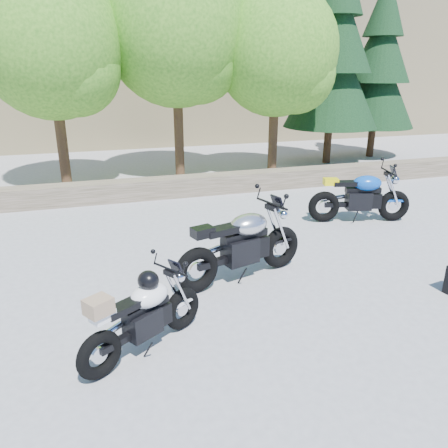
{
  "coord_description": "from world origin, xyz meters",
  "views": [
    {
      "loc": [
        -1.77,
        -5.44,
        3.15
      ],
      "look_at": [
        0.2,
        1.0,
        0.75
      ],
      "focal_mm": 35.0,
      "sensor_mm": 36.0,
      "label": 1
    }
  ],
  "objects": [
    {
      "name": "ground",
      "position": [
        0.0,
        0.0,
        0.0
      ],
      "size": [
        90.0,
        90.0,
        0.0
      ],
      "primitive_type": "plane",
      "color": "gray",
      "rests_on": "ground"
    },
    {
      "name": "stone_wall",
      "position": [
        0.0,
        5.5,
        0.25
      ],
      "size": [
        22.0,
        0.55,
        0.5
      ],
      "primitive_type": "cube",
      "color": "brown",
      "rests_on": "ground"
    },
    {
      "name": "hillside",
      "position": [
        3.0,
        28.0,
        7.5
      ],
      "size": [
        80.0,
        30.0,
        15.0
      ],
      "primitive_type": "cube",
      "color": "olive",
      "rests_on": "ground"
    },
    {
      "name": "tree_decid_left",
      "position": [
        -2.39,
        7.14,
        3.63
      ],
      "size": [
        3.67,
        3.67,
        5.62
      ],
      "color": "#382314",
      "rests_on": "ground"
    },
    {
      "name": "tree_decid_mid",
      "position": [
        0.91,
        7.54,
        4.04
      ],
      "size": [
        4.08,
        4.08,
        6.24
      ],
      "color": "#382314",
      "rests_on": "ground"
    },
    {
      "name": "tree_decid_right",
      "position": [
        3.71,
        6.94,
        3.5
      ],
      "size": [
        3.54,
        3.54,
        5.41
      ],
      "color": "#382314",
      "rests_on": "ground"
    },
    {
      "name": "conifer_near",
      "position": [
        6.2,
        8.2,
        3.68
      ],
      "size": [
        3.17,
        3.17,
        7.06
      ],
      "color": "#382314",
      "rests_on": "ground"
    },
    {
      "name": "conifer_far",
      "position": [
        8.4,
        8.8,
        3.27
      ],
      "size": [
        2.82,
        2.82,
        6.27
      ],
      "color": "#382314",
      "rests_on": "ground"
    },
    {
      "name": "silver_bike",
      "position": [
        0.33,
        0.47,
        0.57
      ],
      "size": [
        2.27,
        0.93,
        1.16
      ],
      "rotation": [
        0.0,
        0.0,
        0.28
      ],
      "color": "black",
      "rests_on": "ground"
    },
    {
      "name": "white_bike",
      "position": [
        -1.38,
        -0.99,
        0.49
      ],
      "size": [
        1.58,
        1.09,
        0.99
      ],
      "rotation": [
        0.0,
        0.0,
        0.58
      ],
      "color": "black",
      "rests_on": "ground"
    },
    {
      "name": "blue_bike",
      "position": [
        3.68,
        2.34,
        0.54
      ],
      "size": [
        2.19,
        0.84,
        1.12
      ],
      "rotation": [
        0.0,
        0.0,
        -0.25
      ],
      "color": "black",
      "rests_on": "ground"
    }
  ]
}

